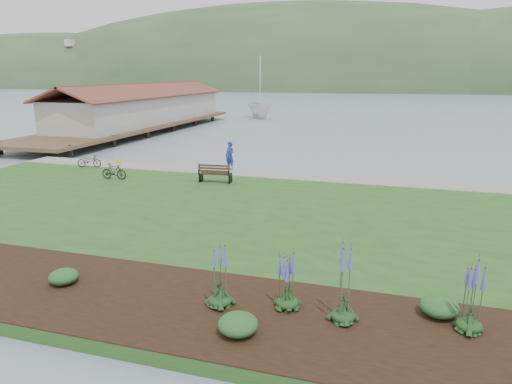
% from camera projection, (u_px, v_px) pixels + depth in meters
% --- Properties ---
extents(ground, '(600.00, 600.00, 0.00)m').
position_uv_depth(ground, '(218.00, 210.00, 22.43)').
color(ground, slate).
rests_on(ground, ground).
extents(lawn, '(34.00, 20.00, 0.40)m').
position_uv_depth(lawn, '(202.00, 218.00, 20.53)').
color(lawn, '#244E1B').
rests_on(lawn, ground).
extents(shoreline_path, '(34.00, 2.20, 0.03)m').
position_uv_depth(shoreline_path, '(258.00, 173.00, 28.72)').
color(shoreline_path, gray).
rests_on(shoreline_path, lawn).
extents(garden_bed, '(24.00, 4.40, 0.04)m').
position_uv_depth(garden_bed, '(189.00, 305.00, 12.41)').
color(garden_bed, black).
rests_on(garden_bed, lawn).
extents(far_hillside, '(580.00, 80.00, 38.00)m').
position_uv_depth(far_hillside, '(429.00, 91.00, 174.33)').
color(far_hillside, '#31502D').
rests_on(far_hillside, ground).
extents(pier_pavilion, '(8.00, 36.00, 5.40)m').
position_uv_depth(pier_pavilion, '(144.00, 108.00, 52.84)').
color(pier_pavilion, '#4C3826').
rests_on(pier_pavilion, ground).
extents(park_bench, '(1.89, 0.91, 1.14)m').
position_uv_depth(park_bench, '(215.00, 173.00, 26.25)').
color(park_bench, black).
rests_on(park_bench, lawn).
extents(person, '(0.93, 0.78, 2.17)m').
position_uv_depth(person, '(230.00, 153.00, 29.59)').
color(person, navy).
rests_on(person, lawn).
extents(bicycle_a, '(0.95, 1.70, 0.84)m').
position_uv_depth(bicycle_a, '(89.00, 161.00, 30.59)').
color(bicycle_a, black).
rests_on(bicycle_a, lawn).
extents(bicycle_b, '(0.54, 1.59, 0.95)m').
position_uv_depth(bicycle_b, '(114.00, 171.00, 27.08)').
color(bicycle_b, black).
rests_on(bicycle_b, lawn).
extents(sailboat, '(15.39, 15.42, 28.64)m').
position_uv_depth(sailboat, '(260.00, 118.00, 68.09)').
color(sailboat, silver).
rests_on(sailboat, ground).
extents(pannier, '(0.26, 0.34, 0.33)m').
position_uv_depth(pannier, '(118.00, 161.00, 31.83)').
color(pannier, yellow).
rests_on(pannier, lawn).
extents(echium_0, '(0.62, 0.62, 1.98)m').
position_uv_depth(echium_0, '(220.00, 281.00, 12.13)').
color(echium_0, '#143814').
rests_on(echium_0, garden_bed).
extents(echium_1, '(0.62, 0.62, 1.78)m').
position_uv_depth(echium_1, '(288.00, 282.00, 12.03)').
color(echium_1, '#143814').
rests_on(echium_1, garden_bed).
extents(echium_2, '(0.62, 0.62, 2.32)m').
position_uv_depth(echium_2, '(344.00, 289.00, 11.34)').
color(echium_2, '#143814').
rests_on(echium_2, garden_bed).
extents(echium_3, '(0.62, 0.62, 2.13)m').
position_uv_depth(echium_3, '(473.00, 297.00, 10.90)').
color(echium_3, '#143814').
rests_on(echium_3, garden_bed).
extents(shrub_0, '(0.87, 0.87, 0.43)m').
position_uv_depth(shrub_0, '(64.00, 277.00, 13.59)').
color(shrub_0, '#1E4C21').
rests_on(shrub_0, garden_bed).
extents(shrub_1, '(0.98, 0.98, 0.49)m').
position_uv_depth(shrub_1, '(238.00, 324.00, 10.95)').
color(shrub_1, '#1E4C21').
rests_on(shrub_1, garden_bed).
extents(shrub_2, '(0.99, 0.99, 0.49)m').
position_uv_depth(shrub_2, '(439.00, 307.00, 11.78)').
color(shrub_2, '#1E4C21').
rests_on(shrub_2, garden_bed).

